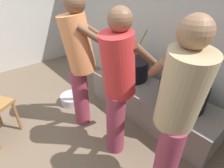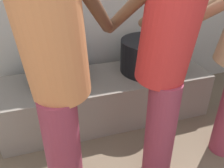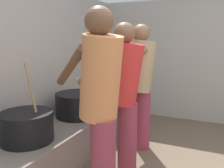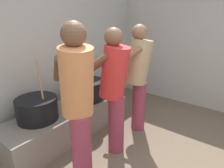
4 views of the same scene
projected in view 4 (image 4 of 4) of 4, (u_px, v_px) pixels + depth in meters
The scene contains 7 objects.
block_enclosure_rear at pixel (15, 67), 2.57m from camera, with size 5.50×0.20×2.04m, color #ADA8A0.
hearth_ledge at pixel (68, 121), 2.83m from camera, with size 1.90×0.60×0.43m, color slate.
cooking_pot_main at pixel (37, 109), 2.41m from camera, with size 0.50×0.50×0.74m.
cooking_pot_secondary at pixel (87, 89), 3.03m from camera, with size 0.55×0.55×0.30m.
cook_in_orange_shirt at pixel (78, 100), 1.78m from camera, with size 0.63×0.74×1.63m.
cook_in_tan_shirt at pixel (138, 73), 2.75m from camera, with size 0.69×0.68×1.57m.
cook_in_red_shirt at pixel (114, 86), 2.28m from camera, with size 0.43×0.70×1.55m.
Camera 4 is at (-1.20, -0.20, 1.66)m, focal length 31.00 mm.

